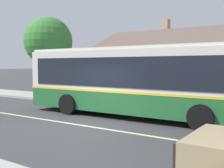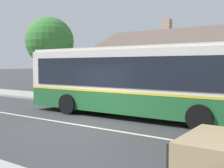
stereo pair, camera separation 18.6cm
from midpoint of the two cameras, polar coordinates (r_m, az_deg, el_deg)
ground_plane at (r=11.52m, az=-6.66°, el=-8.35°), size 300.00×300.00×0.00m
sidewalk_far at (r=16.46m, az=7.13°, el=-4.41°), size 60.00×3.00×0.15m
lane_divider_stripe at (r=11.52m, az=-6.66°, el=-8.33°), size 60.00×0.16×0.01m
transit_bus at (r=13.19m, az=4.25°, el=0.87°), size 11.26×2.91×3.25m
bench_by_building at (r=20.08m, az=-9.50°, el=-1.54°), size 1.55×0.51×0.94m
street_tree_secondary at (r=22.30m, az=-13.07°, el=8.41°), size 3.70×3.70×6.12m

